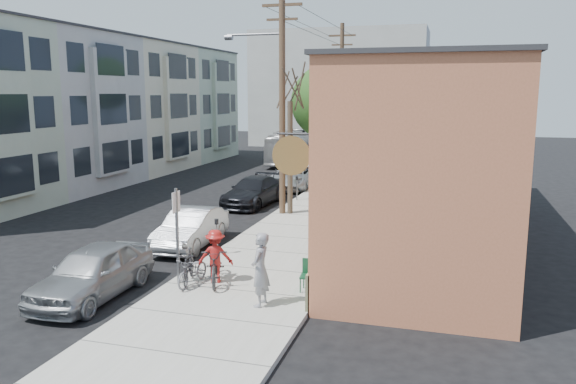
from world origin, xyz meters
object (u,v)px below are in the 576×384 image
(parking_meter_far, at_px, (297,184))
(patron_green, at_px, (336,229))
(tree_leafy_mid, at_px, (328,102))
(parked_bike_b, at_px, (193,271))
(car_1, at_px, (191,228))
(patio_chair_b, at_px, (309,276))
(car_3, at_px, (292,177))
(patio_chair_a, at_px, (325,257))
(car_2, at_px, (253,191))
(tree_bare, at_px, (290,158))
(parked_bike_a, at_px, (189,266))
(tree_leafy_far, at_px, (362,82))
(car_4, at_px, (307,165))
(patron_grey, at_px, (260,269))
(cyclist, at_px, (215,256))
(sign_post, at_px, (177,227))
(parking_meter_near, at_px, (217,231))
(car_0, at_px, (93,272))
(bus, at_px, (291,147))
(utility_pole_near, at_px, (281,97))

(parking_meter_far, relative_size, patron_green, 0.75)
(parking_meter_far, xyz_separation_m, tree_leafy_mid, (0.55, 4.82, 4.09))
(parked_bike_b, height_order, car_1, car_1)
(patio_chair_b, height_order, car_3, car_3)
(patio_chair_a, distance_m, car_2, 11.50)
(parked_bike_b, distance_m, car_2, 12.40)
(parked_bike_b, bearing_deg, car_2, 105.93)
(tree_bare, xyz_separation_m, parked_bike_a, (-0.20, -9.97, -2.07))
(tree_bare, height_order, car_1, tree_bare)
(tree_leafy_mid, relative_size, tree_leafy_far, 0.82)
(tree_leafy_mid, distance_m, parked_bike_a, 18.51)
(car_1, bearing_deg, parked_bike_a, -67.81)
(patio_chair_b, bearing_deg, car_4, 98.35)
(patio_chair_a, distance_m, patio_chair_b, 1.87)
(tree_leafy_mid, distance_m, patron_grey, 19.65)
(patron_green, bearing_deg, patio_chair_b, -15.15)
(tree_bare, relative_size, cyclist, 3.25)
(parking_meter_far, distance_m, patio_chair_b, 13.48)
(parking_meter_far, bearing_deg, sign_post, -89.57)
(car_1, height_order, car_4, car_4)
(parked_bike_b, bearing_deg, parking_meter_near, 104.67)
(tree_leafy_far, bearing_deg, parking_meter_far, -91.84)
(sign_post, bearing_deg, patron_grey, -19.02)
(sign_post, height_order, car_0, sign_post)
(bus, bearing_deg, car_4, -69.58)
(cyclist, bearing_deg, parking_meter_far, -100.97)
(tree_leafy_far, distance_m, car_2, 19.29)
(cyclist, relative_size, parked_bike_a, 0.98)
(cyclist, bearing_deg, tree_bare, -102.61)
(patio_chair_a, xyz_separation_m, patron_grey, (-0.99, -3.25, 0.53))
(parking_meter_far, relative_size, patio_chair_b, 1.41)
(car_4, bearing_deg, patio_chair_b, -71.18)
(parked_bike_a, bearing_deg, parking_meter_near, 80.69)
(cyclist, relative_size, bus, 0.17)
(patio_chair_b, bearing_deg, tree_bare, 102.89)
(parked_bike_b, xyz_separation_m, car_2, (-2.51, 12.14, 0.14))
(sign_post, distance_m, car_3, 17.62)
(tree_leafy_far, relative_size, car_3, 1.75)
(patron_green, height_order, cyclist, patron_green)
(parking_meter_near, xyz_separation_m, patron_grey, (2.96, -4.01, 0.14))
(parking_meter_far, distance_m, utility_pole_near, 5.48)
(parking_meter_near, height_order, bus, bus)
(parking_meter_near, xyz_separation_m, patio_chair_a, (3.95, -0.75, -0.39))
(parking_meter_far, relative_size, parked_bike_a, 0.78)
(sign_post, xyz_separation_m, parking_meter_far, (-0.10, 13.30, -0.85))
(tree_leafy_mid, bearing_deg, car_1, -98.47)
(patio_chair_b, bearing_deg, bus, 100.91)
(sign_post, xyz_separation_m, tree_leafy_mid, (0.45, 18.12, 3.24))
(car_1, bearing_deg, tree_bare, 67.90)
(parked_bike_b, distance_m, car_3, 17.63)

